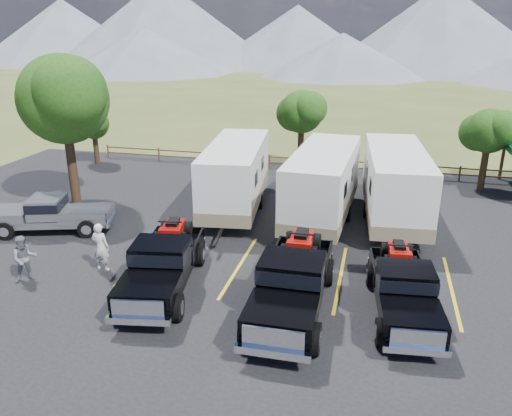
% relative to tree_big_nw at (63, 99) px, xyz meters
% --- Properties ---
extents(ground, '(320.00, 320.00, 0.00)m').
position_rel_tree_big_nw_xyz_m(ground, '(12.55, -9.03, -5.60)').
color(ground, '#475223').
rests_on(ground, ground).
extents(asphalt_lot, '(44.00, 34.00, 0.04)m').
position_rel_tree_big_nw_xyz_m(asphalt_lot, '(12.55, -6.03, -5.58)').
color(asphalt_lot, black).
rests_on(asphalt_lot, ground).
extents(stall_lines, '(12.12, 5.50, 0.01)m').
position_rel_tree_big_nw_xyz_m(stall_lines, '(12.55, -5.03, -5.55)').
color(stall_lines, gold).
rests_on(stall_lines, asphalt_lot).
extents(tree_big_nw, '(5.54, 5.18, 7.84)m').
position_rel_tree_big_nw_xyz_m(tree_big_nw, '(0.00, 0.00, 0.00)').
color(tree_big_nw, black).
rests_on(tree_big_nw, ground).
extents(tree_ne_a, '(3.11, 2.92, 4.76)m').
position_rel_tree_big_nw_xyz_m(tree_ne_a, '(21.52, 7.99, -2.11)').
color(tree_ne_a, black).
rests_on(tree_ne_a, ground).
extents(tree_north, '(3.46, 3.24, 5.25)m').
position_rel_tree_big_nw_xyz_m(tree_north, '(10.52, 9.99, -1.76)').
color(tree_north, black).
rests_on(tree_north, ground).
extents(tree_nw_small, '(2.59, 2.43, 3.85)m').
position_rel_tree_big_nw_xyz_m(tree_nw_small, '(-3.48, 7.99, -2.81)').
color(tree_nw_small, black).
rests_on(tree_nw_small, ground).
extents(rail_fence, '(36.12, 0.12, 1.00)m').
position_rel_tree_big_nw_xyz_m(rail_fence, '(14.55, 9.47, -4.99)').
color(rail_fence, brown).
rests_on(rail_fence, ground).
extents(mountain_range, '(209.00, 71.00, 20.00)m').
position_rel_tree_big_nw_xyz_m(mountain_range, '(4.92, 96.95, 2.28)').
color(mountain_range, slate).
rests_on(mountain_range, ground).
extents(rig_left, '(3.03, 6.52, 2.10)m').
position_rel_tree_big_nw_xyz_m(rig_left, '(8.36, -7.31, -4.55)').
color(rig_left, black).
rests_on(rig_left, asphalt_lot).
extents(rig_center, '(2.43, 6.70, 2.23)m').
position_rel_tree_big_nw_xyz_m(rig_center, '(13.15, -7.68, -4.48)').
color(rig_center, black).
rests_on(rig_center, asphalt_lot).
extents(rig_right, '(2.52, 5.94, 1.93)m').
position_rel_tree_big_nw_xyz_m(rig_right, '(16.71, -6.97, -4.63)').
color(rig_right, black).
rests_on(rig_right, asphalt_lot).
extents(trailer_left, '(3.57, 10.03, 3.47)m').
position_rel_tree_big_nw_xyz_m(trailer_left, '(8.61, 1.22, -3.74)').
color(trailer_left, white).
rests_on(trailer_left, asphalt_lot).
extents(trailer_center, '(2.99, 10.10, 3.50)m').
position_rel_tree_big_nw_xyz_m(trailer_center, '(13.11, 0.72, -3.72)').
color(trailer_center, white).
rests_on(trailer_center, asphalt_lot).
extents(trailer_right, '(3.31, 10.14, 3.51)m').
position_rel_tree_big_nw_xyz_m(trailer_right, '(16.47, 1.53, -3.72)').
color(trailer_right, white).
rests_on(trailer_right, asphalt_lot).
extents(pickup_silver, '(5.87, 3.42, 1.68)m').
position_rel_tree_big_nw_xyz_m(pickup_silver, '(1.16, -3.66, -4.68)').
color(pickup_silver, gray).
rests_on(pickup_silver, asphalt_lot).
extents(person_a, '(0.72, 0.48, 1.95)m').
position_rel_tree_big_nw_xyz_m(person_a, '(5.44, -6.65, -4.58)').
color(person_a, silver).
rests_on(person_a, asphalt_lot).
extents(person_b, '(1.11, 1.09, 1.80)m').
position_rel_tree_big_nw_xyz_m(person_b, '(3.18, -8.13, -4.66)').
color(person_b, slate).
rests_on(person_b, asphalt_lot).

